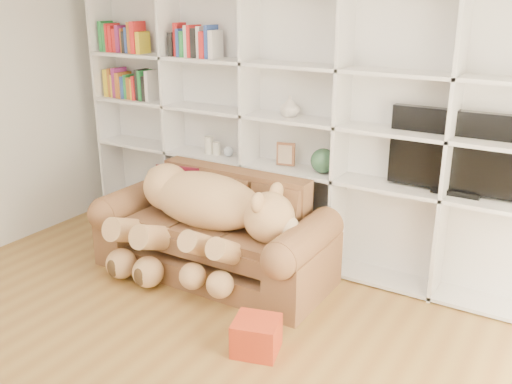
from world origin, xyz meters
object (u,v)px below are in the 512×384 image
Objects in this scene: sofa at (216,238)px; gift_box at (256,336)px; teddy_bear at (200,213)px; tv at (462,154)px.

gift_box is at bearing -42.25° from sofa.
teddy_bear reaches higher than gift_box.
teddy_bear reaches higher than sofa.
teddy_bear is at bearing -156.04° from tv.
gift_box is (0.94, -0.66, -0.48)m from teddy_bear.
gift_box is (0.92, -0.83, -0.20)m from sofa.
gift_box is 2.03m from tv.
sofa is 1.25m from gift_box.
tv reaches higher than sofa.
sofa is 1.88× the size of tv.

